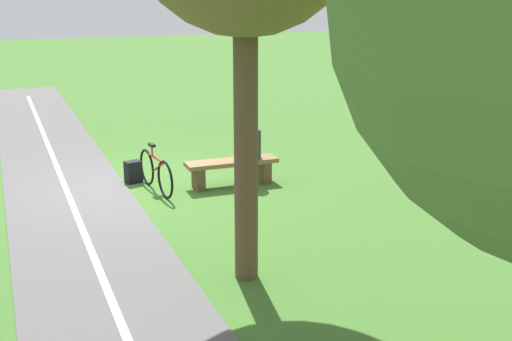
# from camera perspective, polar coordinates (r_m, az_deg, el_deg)

# --- Properties ---
(ground_plane) EXTENTS (80.00, 80.00, 0.00)m
(ground_plane) POSITION_cam_1_polar(r_m,az_deg,el_deg) (12.14, -11.43, -1.54)
(ground_plane) COLOR #3D6B28
(paved_path) EXTENTS (3.18, 36.05, 0.02)m
(paved_path) POSITION_cam_1_polar(r_m,az_deg,el_deg) (8.25, -13.47, -10.22)
(paved_path) COLOR #565454
(paved_path) RESTS_ON ground_plane
(path_centre_line) EXTENTS (0.99, 31.99, 0.00)m
(path_centre_line) POSITION_cam_1_polar(r_m,az_deg,el_deg) (8.25, -13.48, -10.16)
(path_centre_line) COLOR silver
(path_centre_line) RESTS_ON paved_path
(bench) EXTENTS (1.79, 0.55, 0.50)m
(bench) POSITION_cam_1_polar(r_m,az_deg,el_deg) (11.97, -2.21, 0.25)
(bench) COLOR brown
(bench) RESTS_ON ground_plane
(person_seated) EXTENTS (0.34, 0.34, 0.76)m
(person_seated) POSITION_cam_1_polar(r_m,az_deg,el_deg) (11.99, -0.31, 2.70)
(person_seated) COLOR #38383D
(person_seated) RESTS_ON bench
(bicycle) EXTENTS (0.19, 1.65, 0.88)m
(bicycle) POSITION_cam_1_polar(r_m,az_deg,el_deg) (11.74, -9.09, -0.14)
(bicycle) COLOR black
(bicycle) RESTS_ON ground_plane
(backpack) EXTENTS (0.34, 0.31, 0.43)m
(backpack) POSITION_cam_1_polar(r_m,az_deg,el_deg) (12.40, -11.09, -0.13)
(backpack) COLOR black
(backpack) RESTS_ON ground_plane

